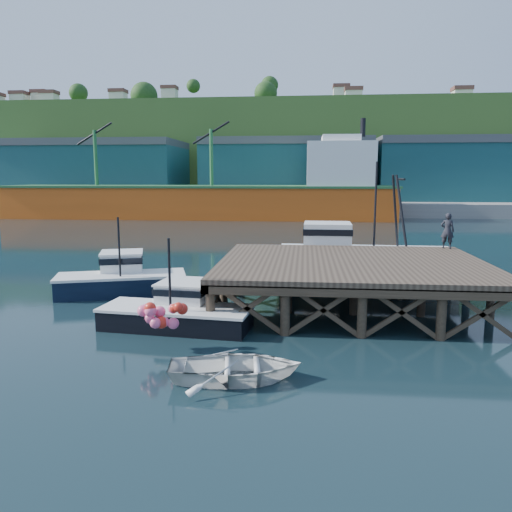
# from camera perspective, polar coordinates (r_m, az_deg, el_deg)

# --- Properties ---
(ground) EXTENTS (300.00, 300.00, 0.00)m
(ground) POSITION_cam_1_polar(r_m,az_deg,el_deg) (23.86, -2.61, -5.32)
(ground) COLOR black
(ground) RESTS_ON ground
(wharf) EXTENTS (12.00, 10.00, 2.62)m
(wharf) POSITION_cam_1_polar(r_m,az_deg,el_deg) (23.13, 10.90, -1.01)
(wharf) COLOR brown
(wharf) RESTS_ON ground
(far_quay) EXTENTS (160.00, 40.00, 2.00)m
(far_quay) POSITION_cam_1_polar(r_m,az_deg,el_deg) (93.06, 3.58, 6.03)
(far_quay) COLOR gray
(far_quay) RESTS_ON ground
(warehouse_left) EXTENTS (32.00, 16.00, 9.00)m
(warehouse_left) POSITION_cam_1_polar(r_m,az_deg,el_deg) (95.87, -18.18, 8.98)
(warehouse_left) COLOR #194C55
(warehouse_left) RESTS_ON far_quay
(warehouse_mid) EXTENTS (28.00, 16.00, 9.00)m
(warehouse_mid) POSITION_cam_1_polar(r_m,az_deg,el_deg) (87.93, 3.50, 9.44)
(warehouse_mid) COLOR #194C55
(warehouse_mid) RESTS_ON far_quay
(warehouse_right) EXTENTS (30.00, 16.00, 9.00)m
(warehouse_right) POSITION_cam_1_polar(r_m,az_deg,el_deg) (91.82, 22.78, 8.74)
(warehouse_right) COLOR #194C55
(warehouse_right) RESTS_ON far_quay
(cargo_ship) EXTENTS (55.50, 10.00, 13.75)m
(cargo_ship) POSITION_cam_1_polar(r_m,az_deg,el_deg) (71.89, -3.86, 6.98)
(cargo_ship) COLOR #EE5B16
(cargo_ship) RESTS_ON ground
(hillside) EXTENTS (220.00, 50.00, 22.00)m
(hillside) POSITION_cam_1_polar(r_m,az_deg,el_deg) (123.02, 4.15, 11.42)
(hillside) COLOR #2D511E
(hillside) RESTS_ON ground
(boat_navy) EXTENTS (6.76, 4.47, 3.98)m
(boat_navy) POSITION_cam_1_polar(r_m,az_deg,el_deg) (26.47, -15.10, -2.41)
(boat_navy) COLOR black
(boat_navy) RESTS_ON ground
(boat_black) EXTENTS (6.12, 5.11, 3.66)m
(boat_black) POSITION_cam_1_polar(r_m,az_deg,el_deg) (20.17, -8.85, -6.14)
(boat_black) COLOR black
(boat_black) RESTS_ON ground
(trawler) EXTENTS (10.18, 3.84, 6.76)m
(trawler) POSITION_cam_1_polar(r_m,az_deg,el_deg) (29.90, 11.99, 0.16)
(trawler) COLOR beige
(trawler) RESTS_ON ground
(dinghy) EXTENTS (4.24, 3.30, 0.80)m
(dinghy) POSITION_cam_1_polar(r_m,az_deg,el_deg) (14.99, -2.34, -12.57)
(dinghy) COLOR silver
(dinghy) RESTS_ON ground
(dockworker) EXTENTS (0.80, 0.66, 1.89)m
(dockworker) POSITION_cam_1_polar(r_m,az_deg,el_deg) (28.44, 21.03, 2.71)
(dockworker) COLOR black
(dockworker) RESTS_ON wharf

